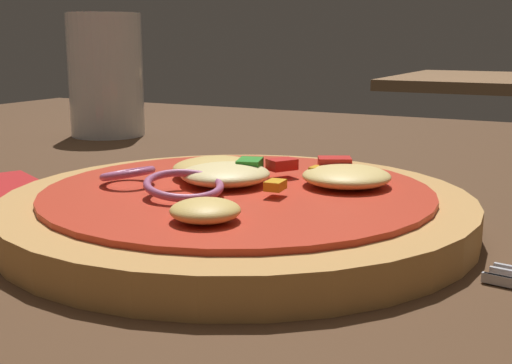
{
  "coord_description": "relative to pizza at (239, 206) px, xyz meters",
  "views": [
    {
      "loc": [
        0.2,
        -0.26,
        0.12
      ],
      "look_at": [
        0.04,
        0.05,
        0.05
      ],
      "focal_mm": 47.17,
      "sensor_mm": 36.0,
      "label": 1
    }
  ],
  "objects": [
    {
      "name": "pizza",
      "position": [
        0.0,
        0.0,
        0.0
      ],
      "size": [
        0.24,
        0.24,
        0.03
      ],
      "color": "tan",
      "rests_on": "dining_table"
    },
    {
      "name": "beer_glass",
      "position": [
        -0.27,
        0.23,
        0.04
      ],
      "size": [
        0.07,
        0.07,
        0.12
      ],
      "color": "silver",
      "rests_on": "dining_table"
    },
    {
      "name": "dining_table",
      "position": [
        -0.04,
        -0.03,
        -0.02
      ],
      "size": [
        1.15,
        1.09,
        0.03
      ],
      "color": "#4C301C",
      "rests_on": "ground"
    }
  ]
}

